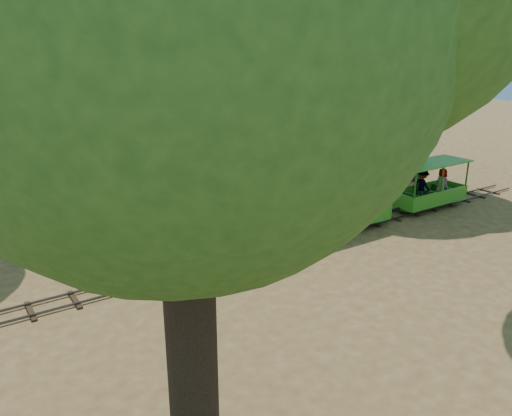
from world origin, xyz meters
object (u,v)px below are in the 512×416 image
locomotive (257,197)px  carriage_front (345,208)px  carriage_rear (429,189)px  fence (189,172)px

locomotive → carriage_front: 3.59m
carriage_front → carriage_rear: same height
carriage_front → fence: 8.21m
locomotive → carriage_rear: 7.75m
fence → locomotive: bearing=-101.8°
locomotive → carriage_rear: size_ratio=0.94×
locomotive → carriage_front: bearing=-1.1°
carriage_front → fence: bearing=102.7°
carriage_front → locomotive: bearing=178.9°
locomotive → carriage_rear: bearing=-0.5°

